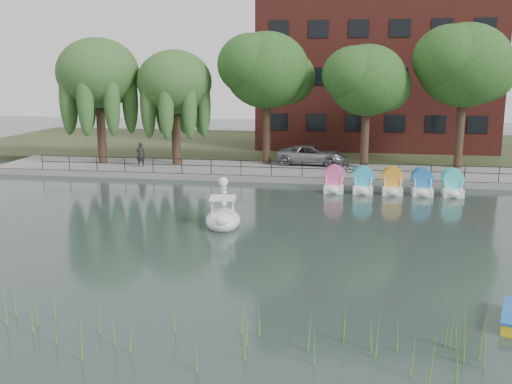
% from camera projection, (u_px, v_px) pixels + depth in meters
% --- Properties ---
extents(ground_plane, '(120.00, 120.00, 0.00)m').
position_uv_depth(ground_plane, '(229.00, 241.00, 24.27)').
color(ground_plane, '#334542').
extents(promenade, '(40.00, 6.00, 0.40)m').
position_uv_depth(promenade, '(277.00, 171.00, 39.67)').
color(promenade, gray).
rests_on(promenade, ground_plane).
extents(kerb, '(40.00, 0.25, 0.40)m').
position_uv_depth(kerb, '(271.00, 179.00, 36.83)').
color(kerb, gray).
rests_on(kerb, ground_plane).
extents(land_strip, '(60.00, 22.00, 0.36)m').
position_uv_depth(land_strip, '(295.00, 146.00, 53.19)').
color(land_strip, '#47512D').
rests_on(land_strip, ground_plane).
extents(railing, '(32.00, 0.05, 1.00)m').
position_uv_depth(railing, '(271.00, 164.00, 36.82)').
color(railing, black).
rests_on(railing, promenade).
extents(apartment_building, '(20.00, 10.07, 18.00)m').
position_uv_depth(apartment_building, '(376.00, 44.00, 50.13)').
color(apartment_building, '#4C1E16').
rests_on(apartment_building, land_strip).
extents(willow_left, '(5.88, 5.88, 9.01)m').
position_uv_depth(willow_left, '(98.00, 74.00, 40.79)').
color(willow_left, '#473323').
rests_on(willow_left, promenade).
extents(willow_mid, '(5.32, 5.32, 8.15)m').
position_uv_depth(willow_mid, '(174.00, 82.00, 40.54)').
color(willow_mid, '#473323').
rests_on(willow_mid, promenade).
extents(broadleaf_center, '(6.00, 6.00, 9.25)m').
position_uv_depth(broadleaf_center, '(267.00, 71.00, 40.32)').
color(broadleaf_center, '#473323').
rests_on(broadleaf_center, promenade).
extents(broadleaf_right, '(5.40, 5.40, 8.32)m').
position_uv_depth(broadleaf_right, '(367.00, 81.00, 38.88)').
color(broadleaf_right, '#473323').
rests_on(broadleaf_right, promenade).
extents(broadleaf_far, '(6.30, 6.30, 9.71)m').
position_uv_depth(broadleaf_far, '(465.00, 66.00, 38.61)').
color(broadleaf_far, '#473323').
rests_on(broadleaf_far, promenade).
extents(minivan, '(2.91, 5.87, 1.60)m').
position_uv_depth(minivan, '(311.00, 154.00, 41.24)').
color(minivan, gray).
rests_on(minivan, promenade).
extents(bicycle, '(1.01, 1.82, 1.00)m').
position_uv_depth(bicycle, '(341.00, 166.00, 37.73)').
color(bicycle, gray).
rests_on(bicycle, promenade).
extents(pedestrian, '(0.84, 0.70, 1.98)m').
position_uv_depth(pedestrian, '(140.00, 153.00, 40.30)').
color(pedestrian, black).
rests_on(pedestrian, promenade).
extents(swan_boat, '(2.03, 2.80, 2.17)m').
position_uv_depth(swan_boat, '(223.00, 216.00, 26.52)').
color(swan_boat, white).
rests_on(swan_boat, ground_plane).
extents(pedal_boat_row, '(7.95, 1.70, 1.40)m').
position_uv_depth(pedal_boat_row, '(392.00, 183.00, 33.63)').
color(pedal_boat_row, white).
rests_on(pedal_boat_row, ground_plane).
extents(reed_bank, '(24.00, 2.40, 1.20)m').
position_uv_depth(reed_bank, '(229.00, 329.00, 14.67)').
color(reed_bank, '#669938').
rests_on(reed_bank, ground_plane).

